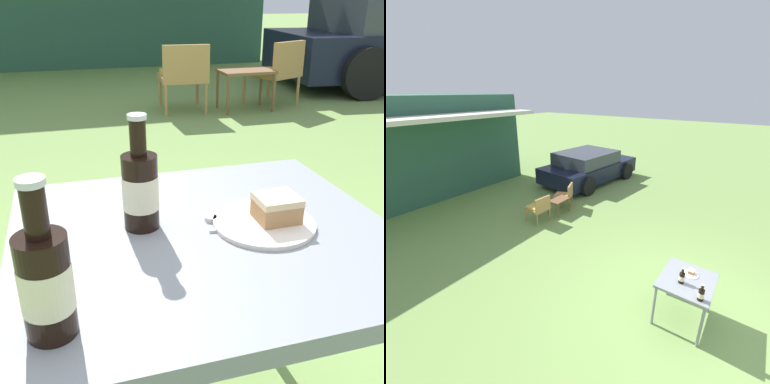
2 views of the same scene
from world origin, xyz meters
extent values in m
cylinder|color=black|center=(3.61, 5.93, 0.32)|extent=(0.66, 0.27, 0.64)
cylinder|color=black|center=(3.40, 4.03, 0.32)|extent=(0.66, 0.27, 0.64)
cylinder|color=#B2844C|center=(1.29, 4.33, 0.17)|extent=(0.04, 0.04, 0.34)
cylinder|color=#B2844C|center=(0.85, 4.36, 0.17)|extent=(0.04, 0.04, 0.34)
cylinder|color=#B2844C|center=(1.26, 3.88, 0.17)|extent=(0.04, 0.04, 0.34)
cylinder|color=#B2844C|center=(0.81, 3.91, 0.17)|extent=(0.04, 0.04, 0.34)
cube|color=#B2844C|center=(1.05, 4.12, 0.37)|extent=(0.54, 0.55, 0.06)
cube|color=#B2844C|center=(1.04, 3.89, 0.57)|extent=(0.51, 0.09, 0.35)
cube|color=gold|center=(1.05, 4.12, 0.42)|extent=(0.48, 0.47, 0.05)
cylinder|color=#B2844C|center=(2.26, 4.42, 0.17)|extent=(0.04, 0.04, 0.34)
cylinder|color=#B2844C|center=(1.85, 4.23, 0.17)|extent=(0.04, 0.04, 0.34)
cylinder|color=#B2844C|center=(2.45, 4.01, 0.17)|extent=(0.04, 0.04, 0.34)
cylinder|color=#B2844C|center=(2.04, 3.82, 0.17)|extent=(0.04, 0.04, 0.34)
cube|color=#B2844C|center=(2.15, 4.12, 0.37)|extent=(0.67, 0.68, 0.06)
cube|color=#B2844C|center=(2.25, 3.91, 0.57)|extent=(0.48, 0.26, 0.35)
cube|color=brown|center=(1.74, 3.94, 0.44)|extent=(0.59, 0.40, 0.03)
cylinder|color=brown|center=(1.47, 3.76, 0.21)|extent=(0.03, 0.03, 0.42)
cylinder|color=brown|center=(2.02, 3.76, 0.21)|extent=(0.03, 0.03, 0.42)
cylinder|color=brown|center=(1.47, 4.11, 0.21)|extent=(0.03, 0.03, 0.42)
cylinder|color=brown|center=(2.02, 4.11, 0.21)|extent=(0.03, 0.03, 0.42)
cube|color=gray|center=(0.00, 0.00, 0.73)|extent=(0.83, 0.73, 0.04)
cylinder|color=gray|center=(-0.37, 0.33, 0.35)|extent=(0.04, 0.04, 0.71)
cylinder|color=gray|center=(0.37, 0.33, 0.35)|extent=(0.04, 0.04, 0.71)
cylinder|color=silver|center=(0.13, -0.01, 0.75)|extent=(0.23, 0.23, 0.01)
cube|color=#AD7A4C|center=(0.16, -0.01, 0.78)|extent=(0.09, 0.08, 0.04)
cube|color=#DBBC89|center=(0.16, -0.01, 0.81)|extent=(0.09, 0.08, 0.02)
cylinder|color=black|center=(-0.13, 0.06, 0.83)|extent=(0.08, 0.08, 0.17)
cylinder|color=black|center=(-0.13, 0.06, 0.95)|extent=(0.03, 0.03, 0.08)
cylinder|color=silver|center=(-0.13, 0.06, 0.99)|extent=(0.04, 0.04, 0.01)
cylinder|color=beige|center=(-0.13, 0.06, 0.83)|extent=(0.08, 0.08, 0.07)
cylinder|color=black|center=(-0.32, -0.24, 0.83)|extent=(0.08, 0.08, 0.17)
cylinder|color=black|center=(-0.32, -0.24, 0.95)|extent=(0.03, 0.03, 0.08)
cylinder|color=silver|center=(-0.32, -0.24, 0.99)|extent=(0.04, 0.04, 0.01)
cylinder|color=beige|center=(-0.32, -0.24, 0.83)|extent=(0.08, 0.08, 0.07)
cube|color=silver|center=(0.09, -0.02, 0.75)|extent=(0.17, 0.04, 0.01)
cylinder|color=silver|center=(0.03, 0.04, 0.75)|extent=(0.03, 0.03, 0.01)
camera|label=1|loc=(-0.27, -0.82, 1.22)|focal=42.00mm
camera|label=2|loc=(-3.41, -0.48, 3.33)|focal=24.00mm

